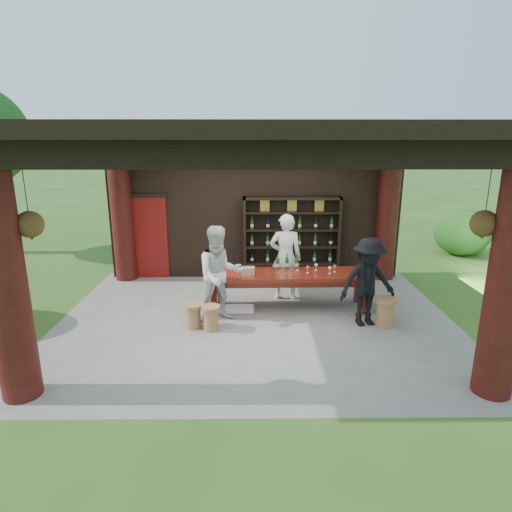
{
  "coord_description": "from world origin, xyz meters",
  "views": [
    {
      "loc": [
        -0.08,
        -7.47,
        3.31
      ],
      "look_at": [
        0.0,
        0.4,
        1.15
      ],
      "focal_mm": 30.0,
      "sensor_mm": 36.0,
      "label": 1
    }
  ],
  "objects_px": {
    "stool_near_right": "(385,312)",
    "guest_man": "(368,282)",
    "stool_far_left": "(193,315)",
    "stool_near_left": "(211,317)",
    "guest_woman": "(220,274)",
    "tasting_table": "(289,278)",
    "wine_shelf": "(291,239)",
    "host": "(285,257)",
    "napkin_basket": "(248,271)"
  },
  "relations": [
    {
      "from": "stool_near_right",
      "to": "guest_man",
      "type": "height_order",
      "value": "guest_man"
    },
    {
      "from": "stool_far_left",
      "to": "guest_man",
      "type": "xyz_separation_m",
      "value": [
        3.15,
        0.11,
        0.58
      ]
    },
    {
      "from": "stool_near_left",
      "to": "guest_woman",
      "type": "relative_size",
      "value": 0.25
    },
    {
      "from": "tasting_table",
      "to": "stool_near_left",
      "type": "height_order",
      "value": "tasting_table"
    },
    {
      "from": "stool_near_right",
      "to": "stool_far_left",
      "type": "bearing_deg",
      "value": -179.73
    },
    {
      "from": "stool_near_left",
      "to": "wine_shelf",
      "type": "bearing_deg",
      "value": 59.5
    },
    {
      "from": "tasting_table",
      "to": "stool_near_right",
      "type": "bearing_deg",
      "value": -27.76
    },
    {
      "from": "host",
      "to": "napkin_basket",
      "type": "relative_size",
      "value": 7.06
    },
    {
      "from": "tasting_table",
      "to": "stool_near_left",
      "type": "relative_size",
      "value": 7.09
    },
    {
      "from": "guest_man",
      "to": "napkin_basket",
      "type": "distance_m",
      "value": 2.28
    },
    {
      "from": "stool_near_right",
      "to": "host",
      "type": "bearing_deg",
      "value": 140.04
    },
    {
      "from": "stool_far_left",
      "to": "host",
      "type": "relative_size",
      "value": 0.25
    },
    {
      "from": "tasting_table",
      "to": "guest_woman",
      "type": "bearing_deg",
      "value": -156.81
    },
    {
      "from": "stool_near_left",
      "to": "host",
      "type": "distance_m",
      "value": 2.23
    },
    {
      "from": "stool_far_left",
      "to": "guest_man",
      "type": "height_order",
      "value": "guest_man"
    },
    {
      "from": "tasting_table",
      "to": "napkin_basket",
      "type": "bearing_deg",
      "value": -174.02
    },
    {
      "from": "tasting_table",
      "to": "guest_woman",
      "type": "height_order",
      "value": "guest_woman"
    },
    {
      "from": "guest_woman",
      "to": "napkin_basket",
      "type": "relative_size",
      "value": 6.95
    },
    {
      "from": "stool_far_left",
      "to": "napkin_basket",
      "type": "bearing_deg",
      "value": 39.7
    },
    {
      "from": "host",
      "to": "guest_woman",
      "type": "bearing_deg",
      "value": 41.69
    },
    {
      "from": "host",
      "to": "stool_far_left",
      "type": "bearing_deg",
      "value": 40.29
    },
    {
      "from": "wine_shelf",
      "to": "tasting_table",
      "type": "bearing_deg",
      "value": -96.46
    },
    {
      "from": "stool_near_left",
      "to": "tasting_table",
      "type": "bearing_deg",
      "value": 34.28
    },
    {
      "from": "tasting_table",
      "to": "guest_man",
      "type": "height_order",
      "value": "guest_man"
    },
    {
      "from": "tasting_table",
      "to": "napkin_basket",
      "type": "xyz_separation_m",
      "value": [
        -0.82,
        -0.09,
        0.19
      ]
    },
    {
      "from": "stool_near_left",
      "to": "napkin_basket",
      "type": "xyz_separation_m",
      "value": [
        0.66,
        0.92,
        0.58
      ]
    },
    {
      "from": "tasting_table",
      "to": "guest_man",
      "type": "relative_size",
      "value": 1.96
    },
    {
      "from": "stool_near_right",
      "to": "stool_far_left",
      "type": "height_order",
      "value": "stool_near_right"
    },
    {
      "from": "guest_woman",
      "to": "napkin_basket",
      "type": "bearing_deg",
      "value": 24.08
    },
    {
      "from": "guest_woman",
      "to": "stool_near_right",
      "type": "bearing_deg",
      "value": -25.13
    },
    {
      "from": "napkin_basket",
      "to": "guest_man",
      "type": "bearing_deg",
      "value": -18.21
    },
    {
      "from": "wine_shelf",
      "to": "stool_near_left",
      "type": "distance_m",
      "value": 3.4
    },
    {
      "from": "stool_far_left",
      "to": "guest_woman",
      "type": "height_order",
      "value": "guest_woman"
    },
    {
      "from": "wine_shelf",
      "to": "host",
      "type": "xyz_separation_m",
      "value": [
        -0.24,
        -1.3,
        -0.09
      ]
    },
    {
      "from": "tasting_table",
      "to": "host",
      "type": "bearing_deg",
      "value": 93.51
    },
    {
      "from": "stool_far_left",
      "to": "guest_woman",
      "type": "xyz_separation_m",
      "value": [
        0.47,
        0.33,
        0.66
      ]
    },
    {
      "from": "wine_shelf",
      "to": "host",
      "type": "bearing_deg",
      "value": -100.64
    },
    {
      "from": "wine_shelf",
      "to": "guest_woman",
      "type": "xyz_separation_m",
      "value": [
        -1.54,
        -2.42,
        -0.11
      ]
    },
    {
      "from": "stool_near_right",
      "to": "napkin_basket",
      "type": "distance_m",
      "value": 2.68
    },
    {
      "from": "stool_far_left",
      "to": "napkin_basket",
      "type": "distance_m",
      "value": 1.41
    },
    {
      "from": "wine_shelf",
      "to": "guest_man",
      "type": "bearing_deg",
      "value": -66.72
    },
    {
      "from": "stool_near_left",
      "to": "stool_far_left",
      "type": "height_order",
      "value": "same"
    },
    {
      "from": "wine_shelf",
      "to": "stool_near_right",
      "type": "distance_m",
      "value": 3.2
    },
    {
      "from": "stool_near_left",
      "to": "guest_woman",
      "type": "distance_m",
      "value": 0.81
    },
    {
      "from": "stool_near_right",
      "to": "guest_man",
      "type": "bearing_deg",
      "value": 165.03
    },
    {
      "from": "stool_near_left",
      "to": "guest_woman",
      "type": "height_order",
      "value": "guest_woman"
    },
    {
      "from": "stool_near_left",
      "to": "guest_man",
      "type": "bearing_deg",
      "value": 4.17
    },
    {
      "from": "wine_shelf",
      "to": "stool_far_left",
      "type": "height_order",
      "value": "wine_shelf"
    },
    {
      "from": "wine_shelf",
      "to": "tasting_table",
      "type": "xyz_separation_m",
      "value": [
        -0.21,
        -1.85,
        -0.38
      ]
    },
    {
      "from": "tasting_table",
      "to": "stool_far_left",
      "type": "relative_size",
      "value": 7.08
    }
  ]
}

